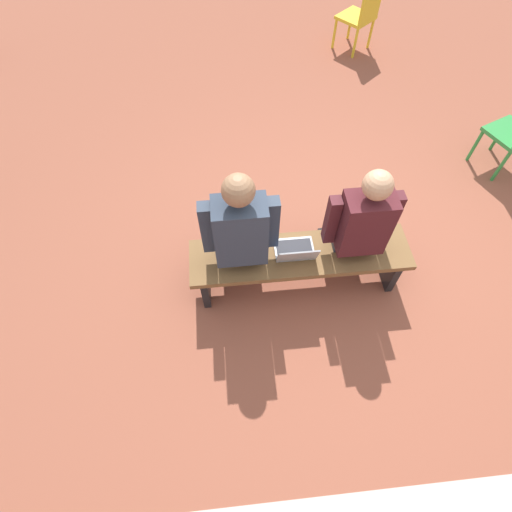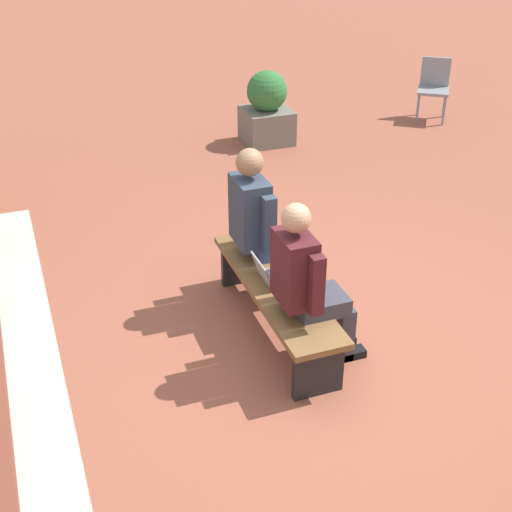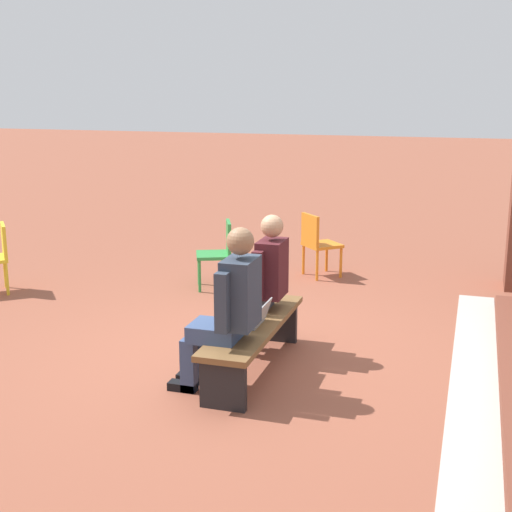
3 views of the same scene
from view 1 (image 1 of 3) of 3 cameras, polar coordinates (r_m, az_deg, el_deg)
The scene contains 6 objects.
ground_plane at distance 3.79m, azimuth 9.77°, elevation -0.50°, with size 60.00×60.00×0.00m, color brown.
bench at distance 3.33m, azimuth 6.23°, elevation -0.53°, with size 1.80×0.44×0.45m.
person_student at distance 3.18m, azimuth 14.25°, elevation 4.68°, with size 0.54×0.68×1.33m.
person_adult at distance 3.01m, azimuth -2.32°, elevation 3.80°, with size 0.57×0.72×1.39m.
laptop at distance 3.20m, azimuth 5.66°, elevation 0.65°, with size 0.32×0.29×0.21m.
plastic_chair_near_bench_left at distance 6.41m, azimuth 14.82°, elevation 30.39°, with size 0.59×0.59×0.84m.
Camera 1 is at (0.84, 1.97, 3.12)m, focal length 28.00 mm.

